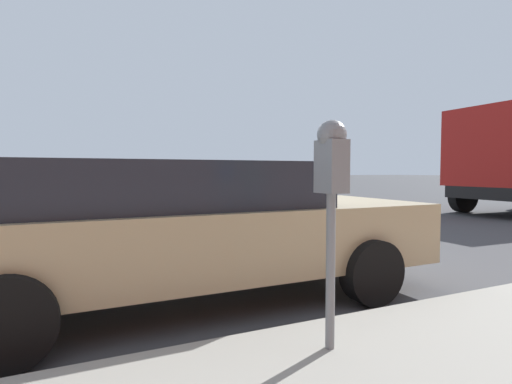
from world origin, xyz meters
TOP-DOWN VIEW (x-y plane):
  - ground_plane at (0.00, 0.00)m, footprint 220.00×220.00m
  - parking_meter at (-2.66, 0.93)m, footprint 0.21×0.19m
  - car_tan at (-0.91, 1.38)m, footprint 2.00×4.93m

SIDE VIEW (x-z plane):
  - ground_plane at x=0.00m, z-range 0.00..0.00m
  - car_tan at x=-0.91m, z-range 0.06..1.45m
  - parking_meter at x=-2.66m, z-range 0.53..2.02m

